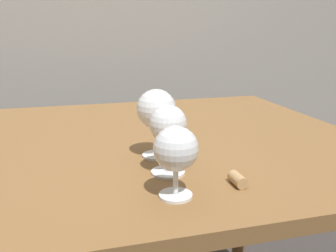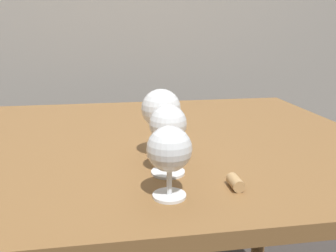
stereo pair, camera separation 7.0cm
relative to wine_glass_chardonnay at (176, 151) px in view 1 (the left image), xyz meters
name	(u,v)px [view 1 (the left image)]	position (x,y,z in m)	size (l,w,h in m)	color
dining_table	(131,175)	(-0.02, 0.35, -0.18)	(1.20, 0.94, 0.77)	brown
wine_glass_chardonnay	(176,151)	(0.00, 0.00, 0.00)	(0.08, 0.08, 0.12)	white
wine_glass_white	(168,126)	(0.01, 0.10, 0.01)	(0.07, 0.07, 0.14)	white
wine_glass_cabernet	(156,110)	(0.02, 0.20, 0.02)	(0.09, 0.09, 0.15)	white
cork	(238,180)	(0.12, 0.02, -0.07)	(0.02, 0.02, 0.04)	tan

